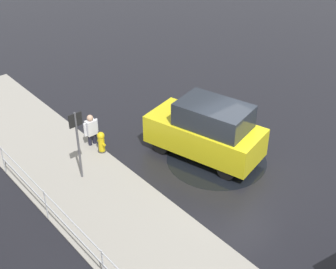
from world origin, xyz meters
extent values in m
plane|color=black|center=(0.00, 0.00, 0.00)|extent=(60.00, 60.00, 0.00)
cube|color=gray|center=(0.00, 4.20, 0.02)|extent=(24.00, 3.20, 0.04)
cube|color=yellow|center=(1.41, 0.13, 0.79)|extent=(4.21, 2.65, 0.99)
cube|color=#1E232B|center=(1.11, 0.05, 1.67)|extent=(2.65, 2.05, 0.77)
cylinder|color=black|center=(2.47, 1.16, 0.30)|extent=(0.64, 0.37, 0.60)
cylinder|color=black|center=(2.84, -0.22, 0.30)|extent=(0.64, 0.37, 0.60)
cylinder|color=black|center=(-0.02, 0.49, 0.30)|extent=(0.64, 0.37, 0.60)
cylinder|color=black|center=(0.35, -0.89, 0.30)|extent=(0.64, 0.37, 0.60)
cylinder|color=gold|center=(3.81, 2.71, 0.31)|extent=(0.22, 0.22, 0.62)
sphere|color=gold|center=(3.81, 2.71, 0.67)|extent=(0.26, 0.26, 0.26)
cylinder|color=gold|center=(3.65, 2.71, 0.38)|extent=(0.10, 0.09, 0.09)
cylinder|color=gold|center=(3.97, 2.71, 0.38)|extent=(0.10, 0.09, 0.09)
cylinder|color=#2D2D2D|center=(3.81, 2.71, 0.03)|extent=(0.31, 0.31, 0.06)
cube|color=silver|center=(4.41, 2.72, 0.73)|extent=(0.25, 0.36, 0.55)
sphere|color=tan|center=(4.41, 2.72, 1.11)|extent=(0.22, 0.22, 0.22)
cylinder|color=#1E1E2D|center=(4.41, 2.63, 0.23)|extent=(0.13, 0.13, 0.45)
cylinder|color=#1E1E2D|center=(4.41, 2.81, 0.23)|extent=(0.13, 0.13, 0.45)
cylinder|color=silver|center=(4.42, 2.48, 0.73)|extent=(0.09, 0.09, 0.50)
cylinder|color=silver|center=(4.41, 2.96, 0.73)|extent=(0.09, 0.09, 0.50)
cylinder|color=#B7BABF|center=(-0.96, 5.78, 0.53)|extent=(0.04, 0.04, 1.05)
cylinder|color=#B7BABF|center=(1.93, 5.78, 0.53)|extent=(0.04, 0.04, 1.05)
cylinder|color=#B7BABF|center=(4.82, 5.78, 0.53)|extent=(0.04, 0.04, 1.05)
cylinder|color=#B7BABF|center=(-0.96, 5.78, 1.00)|extent=(11.55, 0.04, 0.04)
cylinder|color=#B7BABF|center=(-0.96, 5.78, 0.58)|extent=(11.55, 0.04, 0.04)
cylinder|color=#4C4C51|center=(3.00, 4.00, 1.20)|extent=(0.07, 0.07, 2.40)
cube|color=black|center=(3.00, 4.00, 2.15)|extent=(0.04, 0.44, 0.44)
cylinder|color=black|center=(0.92, -0.02, 0.00)|extent=(3.41, 3.41, 0.01)
camera|label=1|loc=(-7.96, 9.63, 9.23)|focal=50.00mm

